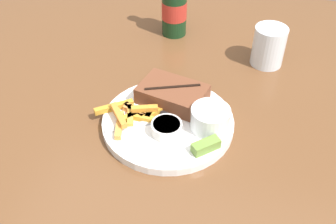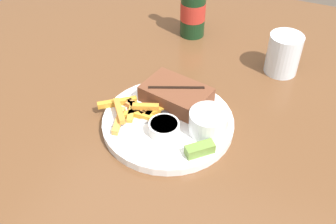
{
  "view_description": "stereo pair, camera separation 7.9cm",
  "coord_description": "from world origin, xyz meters",
  "px_view_note": "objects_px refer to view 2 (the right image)",
  "views": [
    {
      "loc": [
        0.16,
        -0.57,
        1.32
      ],
      "look_at": [
        0.0,
        0.0,
        0.79
      ],
      "focal_mm": 42.0,
      "sensor_mm": 36.0,
      "label": 1
    },
    {
      "loc": [
        0.24,
        -0.55,
        1.32
      ],
      "look_at": [
        0.0,
        0.0,
        0.79
      ],
      "focal_mm": 42.0,
      "sensor_mm": 36.0,
      "label": 2
    }
  ],
  "objects_px": {
    "beer_bottle": "(193,10)",
    "drinking_glass": "(283,54)",
    "coleslaw_cup": "(208,123)",
    "knife_utensil": "(165,109)",
    "dipping_sauce_cup": "(164,127)",
    "fork_utensil": "(134,122)",
    "steak_portion": "(176,95)",
    "pickle_spear": "(200,149)",
    "dinner_plate": "(168,122)"
  },
  "relations": [
    {
      "from": "dipping_sauce_cup",
      "to": "drinking_glass",
      "type": "height_order",
      "value": "drinking_glass"
    },
    {
      "from": "coleslaw_cup",
      "to": "drinking_glass",
      "type": "xyz_separation_m",
      "value": [
        0.09,
        0.29,
        0.01
      ]
    },
    {
      "from": "dipping_sauce_cup",
      "to": "drinking_glass",
      "type": "distance_m",
      "value": 0.37
    },
    {
      "from": "pickle_spear",
      "to": "drinking_glass",
      "type": "relative_size",
      "value": 0.56
    },
    {
      "from": "steak_portion",
      "to": "fork_utensil",
      "type": "bearing_deg",
      "value": -118.76
    },
    {
      "from": "dinner_plate",
      "to": "pickle_spear",
      "type": "xyz_separation_m",
      "value": [
        0.09,
        -0.06,
        0.02
      ]
    },
    {
      "from": "dinner_plate",
      "to": "fork_utensil",
      "type": "xyz_separation_m",
      "value": [
        -0.06,
        -0.04,
        0.01
      ]
    },
    {
      "from": "pickle_spear",
      "to": "knife_utensil",
      "type": "bearing_deg",
      "value": 141.21
    },
    {
      "from": "dipping_sauce_cup",
      "to": "beer_bottle",
      "type": "distance_m",
      "value": 0.42
    },
    {
      "from": "beer_bottle",
      "to": "knife_utensil",
      "type": "bearing_deg",
      "value": -78.71
    },
    {
      "from": "coleslaw_cup",
      "to": "dipping_sauce_cup",
      "type": "xyz_separation_m",
      "value": [
        -0.08,
        -0.03,
        -0.01
      ]
    },
    {
      "from": "pickle_spear",
      "to": "fork_utensil",
      "type": "height_order",
      "value": "pickle_spear"
    },
    {
      "from": "coleslaw_cup",
      "to": "fork_utensil",
      "type": "relative_size",
      "value": 0.65
    },
    {
      "from": "steak_portion",
      "to": "coleslaw_cup",
      "type": "relative_size",
      "value": 1.98
    },
    {
      "from": "coleslaw_cup",
      "to": "knife_utensil",
      "type": "distance_m",
      "value": 0.11
    },
    {
      "from": "steak_portion",
      "to": "pickle_spear",
      "type": "relative_size",
      "value": 2.82
    },
    {
      "from": "dinner_plate",
      "to": "fork_utensil",
      "type": "height_order",
      "value": "fork_utensil"
    },
    {
      "from": "beer_bottle",
      "to": "drinking_glass",
      "type": "xyz_separation_m",
      "value": [
        0.26,
        -0.08,
        -0.02
      ]
    },
    {
      "from": "steak_portion",
      "to": "fork_utensil",
      "type": "xyz_separation_m",
      "value": [
        -0.05,
        -0.1,
        -0.02
      ]
    },
    {
      "from": "fork_utensil",
      "to": "drinking_glass",
      "type": "distance_m",
      "value": 0.4
    },
    {
      "from": "beer_bottle",
      "to": "coleslaw_cup",
      "type": "bearing_deg",
      "value": -65.2
    },
    {
      "from": "coleslaw_cup",
      "to": "dipping_sauce_cup",
      "type": "distance_m",
      "value": 0.09
    },
    {
      "from": "steak_portion",
      "to": "drinking_glass",
      "type": "bearing_deg",
      "value": 51.51
    },
    {
      "from": "knife_utensil",
      "to": "beer_bottle",
      "type": "relative_size",
      "value": 0.72
    },
    {
      "from": "dinner_plate",
      "to": "dipping_sauce_cup",
      "type": "distance_m",
      "value": 0.04
    },
    {
      "from": "dipping_sauce_cup",
      "to": "knife_utensil",
      "type": "xyz_separation_m",
      "value": [
        -0.02,
        0.06,
        -0.01
      ]
    },
    {
      "from": "fork_utensil",
      "to": "drinking_glass",
      "type": "bearing_deg",
      "value": 22.15
    },
    {
      "from": "steak_portion",
      "to": "knife_utensil",
      "type": "height_order",
      "value": "steak_portion"
    },
    {
      "from": "coleslaw_cup",
      "to": "beer_bottle",
      "type": "height_order",
      "value": "beer_bottle"
    },
    {
      "from": "pickle_spear",
      "to": "dinner_plate",
      "type": "bearing_deg",
      "value": 145.73
    },
    {
      "from": "pickle_spear",
      "to": "beer_bottle",
      "type": "height_order",
      "value": "beer_bottle"
    },
    {
      "from": "dipping_sauce_cup",
      "to": "pickle_spear",
      "type": "xyz_separation_m",
      "value": [
        0.08,
        -0.02,
        -0.0
      ]
    },
    {
      "from": "coleslaw_cup",
      "to": "drinking_glass",
      "type": "height_order",
      "value": "drinking_glass"
    },
    {
      "from": "beer_bottle",
      "to": "drinking_glass",
      "type": "height_order",
      "value": "beer_bottle"
    },
    {
      "from": "knife_utensil",
      "to": "beer_bottle",
      "type": "xyz_separation_m",
      "value": [
        -0.07,
        0.34,
        0.05
      ]
    },
    {
      "from": "steak_portion",
      "to": "pickle_spear",
      "type": "height_order",
      "value": "steak_portion"
    },
    {
      "from": "pickle_spear",
      "to": "fork_utensil",
      "type": "distance_m",
      "value": 0.15
    },
    {
      "from": "coleslaw_cup",
      "to": "fork_utensil",
      "type": "distance_m",
      "value": 0.15
    },
    {
      "from": "knife_utensil",
      "to": "drinking_glass",
      "type": "bearing_deg",
      "value": -66.62
    },
    {
      "from": "knife_utensil",
      "to": "dipping_sauce_cup",
      "type": "bearing_deg",
      "value": 170.98
    },
    {
      "from": "dipping_sauce_cup",
      "to": "fork_utensil",
      "type": "xyz_separation_m",
      "value": [
        -0.07,
        0.0,
        -0.01
      ]
    },
    {
      "from": "dipping_sauce_cup",
      "to": "fork_utensil",
      "type": "bearing_deg",
      "value": 179.46
    },
    {
      "from": "beer_bottle",
      "to": "drinking_glass",
      "type": "relative_size",
      "value": 2.12
    },
    {
      "from": "dinner_plate",
      "to": "beer_bottle",
      "type": "relative_size",
      "value": 1.3
    },
    {
      "from": "dipping_sauce_cup",
      "to": "steak_portion",
      "type": "bearing_deg",
      "value": 98.37
    },
    {
      "from": "dipping_sauce_cup",
      "to": "pickle_spear",
      "type": "height_order",
      "value": "dipping_sauce_cup"
    },
    {
      "from": "dinner_plate",
      "to": "steak_portion",
      "type": "bearing_deg",
      "value": 96.24
    },
    {
      "from": "steak_portion",
      "to": "fork_utensil",
      "type": "distance_m",
      "value": 0.11
    },
    {
      "from": "pickle_spear",
      "to": "knife_utensil",
      "type": "xyz_separation_m",
      "value": [
        -0.11,
        0.09,
        -0.01
      ]
    },
    {
      "from": "pickle_spear",
      "to": "drinking_glass",
      "type": "height_order",
      "value": "drinking_glass"
    }
  ]
}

